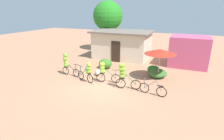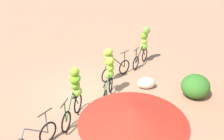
% 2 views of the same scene
% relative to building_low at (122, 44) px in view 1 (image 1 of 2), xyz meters
% --- Properties ---
extents(ground_plane, '(60.00, 60.00, 0.00)m').
position_rel_building_low_xyz_m(ground_plane, '(1.50, -7.36, -1.41)').
color(ground_plane, '#B07959').
extents(building_low, '(5.90, 3.92, 2.78)m').
position_rel_building_low_xyz_m(building_low, '(0.00, 0.00, 0.00)').
color(building_low, beige).
rests_on(building_low, ground).
extents(shop_pink, '(3.20, 2.80, 2.64)m').
position_rel_building_low_xyz_m(shop_pink, '(6.38, -0.20, -0.09)').
color(shop_pink, '#CB4F76').
rests_on(shop_pink, ground).
extents(tree_behind_building, '(3.48, 3.48, 5.83)m').
position_rel_building_low_xyz_m(tree_behind_building, '(-2.89, 2.79, 2.66)').
color(tree_behind_building, brown).
rests_on(tree_behind_building, ground).
extents(hedge_bush_front_left, '(1.14, 1.03, 0.82)m').
position_rel_building_low_xyz_m(hedge_bush_front_left, '(-0.06, -3.91, -1.00)').
color(hedge_bush_front_left, '#377526').
rests_on(hedge_bush_front_left, ground).
extents(hedge_bush_front_right, '(0.98, 0.81, 0.65)m').
position_rel_building_low_xyz_m(hedge_bush_front_right, '(4.01, -3.57, -1.08)').
color(hedge_bush_front_right, '#277325').
rests_on(hedge_bush_front_right, ground).
extents(hedge_bush_mid, '(1.34, 1.52, 0.58)m').
position_rel_building_low_xyz_m(hedge_bush_mid, '(4.44, -4.21, -1.12)').
color(hedge_bush_mid, '#37682D').
rests_on(hedge_bush_mid, ground).
extents(market_umbrella, '(2.22, 2.22, 2.22)m').
position_rel_building_low_xyz_m(market_umbrella, '(4.56, -4.62, 0.64)').
color(market_umbrella, beige).
rests_on(market_umbrella, ground).
extents(bicycle_leftmost, '(1.64, 0.48, 1.72)m').
position_rel_building_low_xyz_m(bicycle_leftmost, '(-2.01, -6.59, -0.44)').
color(bicycle_leftmost, black).
rests_on(bicycle_leftmost, ground).
extents(bicycle_near_pile, '(1.58, 0.67, 1.46)m').
position_rel_building_low_xyz_m(bicycle_near_pile, '(0.17, -7.21, -0.55)').
color(bicycle_near_pile, black).
rests_on(bicycle_near_pile, ground).
extents(bicycle_center_loaded, '(1.64, 0.57, 1.47)m').
position_rel_building_low_xyz_m(bicycle_center_loaded, '(1.23, -6.77, -0.56)').
color(bicycle_center_loaded, black).
rests_on(bicycle_center_loaded, ground).
extents(bicycle_by_shop, '(1.61, 0.48, 1.68)m').
position_rel_building_low_xyz_m(bicycle_by_shop, '(2.81, -7.20, -0.43)').
color(bicycle_by_shop, black).
rests_on(bicycle_by_shop, ground).
extents(bicycle_rightmost, '(1.69, 0.32, 1.02)m').
position_rel_building_low_xyz_m(bicycle_rightmost, '(4.70, -7.33, -1.05)').
color(bicycle_rightmost, black).
rests_on(bicycle_rightmost, ground).
extents(produce_sack, '(0.75, 0.83, 0.44)m').
position_rel_building_low_xyz_m(produce_sack, '(0.17, -5.69, -1.19)').
color(produce_sack, silver).
rests_on(produce_sack, ground).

